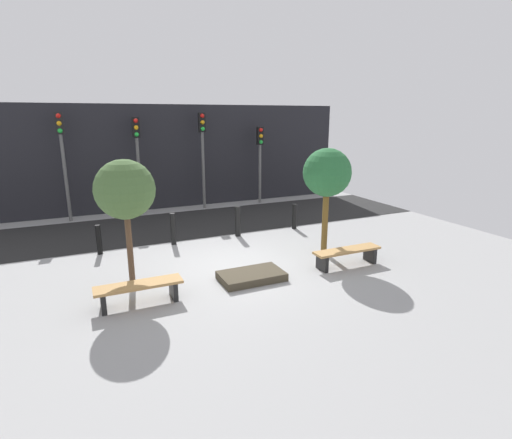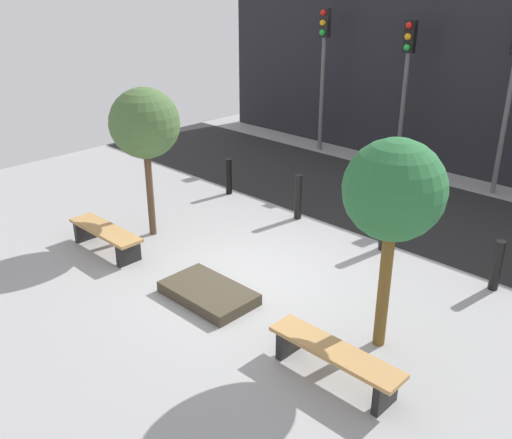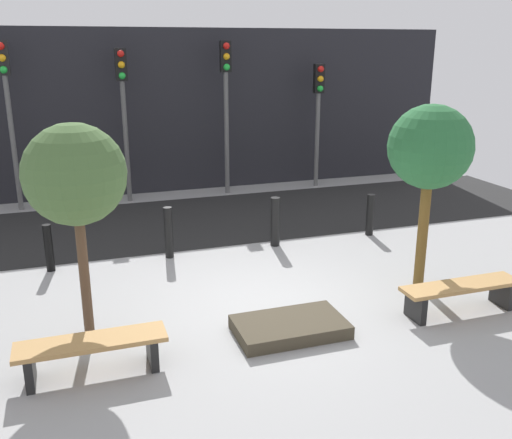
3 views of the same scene
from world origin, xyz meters
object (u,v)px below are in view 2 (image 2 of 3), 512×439
object	(u,v)px
bollard_left	(298,197)
bollard_center	(385,225)
traffic_light_west	(323,55)
tree_behind_left_bench	(145,124)
traffic_light_mid_west	(406,70)
tree_behind_right_bench	(394,192)
planter_bed	(208,293)
bollard_far_left	(229,176)
bollard_right	(497,265)
bench_right	(334,357)
bench_left	(106,235)

from	to	relation	value
bollard_left	bollard_center	bearing A→B (deg)	0.00
traffic_light_west	tree_behind_left_bench	bearing A→B (deg)	-79.72
traffic_light_west	traffic_light_mid_west	xyz separation A→B (m)	(2.65, -0.00, -0.11)
tree_behind_right_bench	bollard_left	distance (m)	4.96
planter_bed	traffic_light_west	distance (m)	9.30
bollard_far_left	bollard_right	distance (m)	6.47
tree_behind_left_bench	bollard_right	world-z (taller)	tree_behind_left_bench
tree_behind_left_bench	traffic_light_mid_west	xyz separation A→B (m)	(1.36, 7.10, 0.36)
bollard_far_left	bollard_left	xyz separation A→B (m)	(2.16, 0.00, 0.06)
tree_behind_left_bench	traffic_light_mid_west	bearing A→B (deg)	79.12
bench_right	bollard_far_left	size ratio (longest dim) A/B	2.21
bollard_center	traffic_light_west	bearing A→B (deg)	138.69
tree_behind_left_bench	bollard_left	distance (m)	3.58
tree_behind_right_bench	traffic_light_west	distance (m)	9.74
traffic_light_west	tree_behind_right_bench	bearing A→B (deg)	-46.79
planter_bed	tree_behind_left_bench	size ratio (longest dim) A/B	0.52
tree_behind_right_bench	tree_behind_left_bench	bearing A→B (deg)	-180.00
tree_behind_right_bench	bollard_right	distance (m)	3.30
bollard_left	traffic_light_mid_west	bearing A→B (deg)	93.19
bench_right	traffic_light_mid_west	distance (m)	9.39
bench_right	planter_bed	xyz separation A→B (m)	(-2.69, 0.20, -0.25)
bench_left	bollard_right	xyz separation A→B (m)	(5.92, 3.74, 0.11)
bollard_left	planter_bed	bearing A→B (deg)	-73.05
tree_behind_left_bench	bollard_far_left	world-z (taller)	tree_behind_left_bench
bench_left	bollard_left	bearing A→B (deg)	66.54
bench_right	traffic_light_west	distance (m)	10.82
tree_behind_right_bench	bollard_far_left	size ratio (longest dim) A/B	3.50
planter_bed	bollard_center	xyz separation A→B (m)	(1.08, 3.54, 0.41)
tree_behind_right_bench	traffic_light_west	xyz separation A→B (m)	(-6.67, 7.10, 0.42)
tree_behind_left_bench	tree_behind_right_bench	world-z (taller)	tree_behind_right_bench
bollard_right	bollard_center	bearing A→B (deg)	180.00
traffic_light_west	bollard_center	bearing A→B (deg)	-41.31
bollard_left	bollard_right	xyz separation A→B (m)	(4.31, 0.00, -0.05)
bollard_left	bench_right	bearing A→B (deg)	-44.76
bench_right	bollard_center	distance (m)	4.07
tree_behind_right_bench	bollard_right	size ratio (longest dim) A/B	3.41
bollard_center	bollard_left	bearing A→B (deg)	180.00
bench_right	tree_behind_left_bench	world-z (taller)	tree_behind_left_bench
bollard_left	bollard_center	xyz separation A→B (m)	(2.16, 0.00, 0.00)
bollard_right	tree_behind_right_bench	bearing A→B (deg)	-101.56
bollard_center	traffic_light_mid_west	world-z (taller)	traffic_light_mid_west
bollard_far_left	bollard_center	distance (m)	4.31
bollard_far_left	bollard_center	xyz separation A→B (m)	(4.31, 0.00, 0.07)
tree_behind_left_bench	bollard_right	distance (m)	6.74
traffic_light_mid_west	planter_bed	bearing A→B (deg)	-80.57
tree_behind_left_bench	bollard_center	size ratio (longest dim) A/B	2.96
bollard_far_left	bench_right	bearing A→B (deg)	-32.25
tree_behind_left_bench	traffic_light_mid_west	world-z (taller)	traffic_light_mid_west
bollard_far_left	traffic_light_mid_west	bearing A→B (deg)	66.75
bollard_far_left	bollard_left	bearing A→B (deg)	0.00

